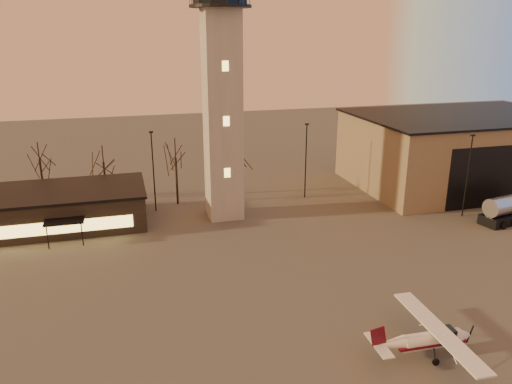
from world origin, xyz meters
TOP-DOWN VIEW (x-y plane):
  - ground at (0.00, 0.00)m, footprint 220.00×220.00m
  - control_tower at (0.00, 30.00)m, footprint 6.80×6.80m
  - hangar at (36.00, 33.98)m, footprint 30.60×20.60m
  - terminal at (-21.99, 31.98)m, footprint 25.40×12.20m
  - light_poles at (0.50, 31.00)m, footprint 58.50×12.25m
  - tree_row at (-13.70, 39.16)m, footprint 37.20×9.20m
  - cessna_front at (8.25, -0.91)m, footprint 8.15×10.30m

SIDE VIEW (x-z plane):
  - ground at x=0.00m, z-range 0.00..0.00m
  - cessna_front at x=8.25m, z-range -0.45..2.39m
  - terminal at x=-21.99m, z-range 0.01..4.31m
  - hangar at x=36.00m, z-range 0.00..10.30m
  - light_poles at x=0.50m, z-range 0.34..10.48m
  - tree_row at x=-13.70m, z-range 1.54..10.34m
  - control_tower at x=0.00m, z-range 0.03..32.63m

